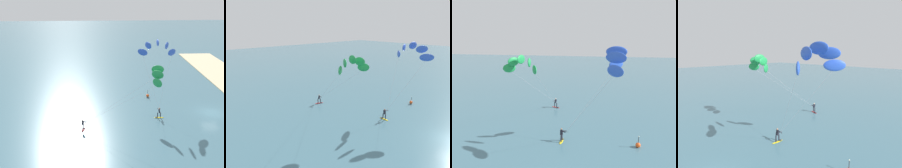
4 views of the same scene
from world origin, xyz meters
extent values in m
plane|color=#426B7A|center=(0.00, 0.00, 0.00)|extent=(240.00, 240.00, 0.00)
ellipsoid|color=yellow|center=(-1.36, 8.89, 0.04)|extent=(0.43, 1.51, 0.08)
cube|color=black|center=(-1.34, 9.30, 0.09)|extent=(0.30, 0.29, 0.02)
cylinder|color=black|center=(-1.37, 8.67, 0.47)|extent=(0.14, 0.14, 0.78)
cylinder|color=black|center=(-1.35, 9.11, 0.47)|extent=(0.14, 0.14, 0.78)
cube|color=black|center=(-1.36, 8.89, 1.16)|extent=(0.31, 0.33, 0.63)
sphere|color=#9E7051|center=(-1.36, 8.89, 1.58)|extent=(0.20, 0.20, 0.20)
cylinder|color=black|center=(-0.81, 8.85, 1.31)|extent=(0.55, 0.07, 0.03)
cylinder|color=black|center=(-1.08, 8.98, 1.34)|extent=(0.60, 0.27, 0.15)
cylinder|color=black|center=(-1.09, 8.76, 1.34)|extent=(0.58, 0.34, 0.15)
ellipsoid|color=blue|center=(4.19, 6.08, 9.07)|extent=(1.60, 1.79, 1.10)
ellipsoid|color=blue|center=(4.26, 6.96, 10.19)|extent=(2.01, 1.22, 1.10)
ellipsoid|color=blue|center=(4.37, 8.47, 10.63)|extent=(2.10, 0.47, 1.10)
ellipsoid|color=blue|center=(4.48, 9.97, 10.19)|extent=(2.08, 0.96, 1.10)
ellipsoid|color=blue|center=(4.55, 10.86, 9.07)|extent=(1.79, 1.60, 1.10)
cylinder|color=#B2B2B7|center=(1.69, 7.46, 5.04)|extent=(5.02, 2.80, 7.47)
cylinder|color=#B2B2B7|center=(1.87, 9.86, 5.04)|extent=(5.37, 2.03, 7.47)
ellipsoid|color=red|center=(-4.76, 20.52, 0.04)|extent=(1.52, 0.90, 0.08)
cube|color=black|center=(-4.38, 20.36, 0.09)|extent=(0.37, 0.37, 0.02)
cylinder|color=black|center=(-4.96, 20.60, 0.47)|extent=(0.14, 0.14, 0.78)
cylinder|color=black|center=(-4.55, 20.44, 0.47)|extent=(0.14, 0.14, 0.78)
cube|color=black|center=(-4.76, 20.52, 1.16)|extent=(0.41, 0.40, 0.63)
sphere|color=beige|center=(-4.76, 20.52, 1.58)|extent=(0.20, 0.20, 0.20)
cylinder|color=black|center=(-4.86, 19.98, 1.31)|extent=(0.14, 0.55, 0.03)
cylinder|color=black|center=(-4.70, 20.23, 1.34)|extent=(0.20, 0.61, 0.15)
cylinder|color=black|center=(-4.92, 20.27, 1.34)|extent=(0.40, 0.55, 0.15)
ellipsoid|color=#1E9347|center=(-8.46, 11.00, 8.25)|extent=(1.48, 1.14, 1.10)
ellipsoid|color=#1E9347|center=(-7.81, 10.87, 9.10)|extent=(1.14, 1.49, 1.10)
ellipsoid|color=#1E9347|center=(-6.69, 10.65, 9.43)|extent=(0.62, 1.60, 1.10)
ellipsoid|color=#1E9347|center=(-5.57, 10.43, 9.10)|extent=(0.62, 1.60, 1.10)
ellipsoid|color=#1E9347|center=(-4.92, 10.30, 8.25)|extent=(1.14, 1.48, 1.10)
cylinder|color=#B2B2B7|center=(-6.66, 15.49, 4.63)|extent=(3.62, 9.00, 6.66)
cylinder|color=#B2B2B7|center=(-4.89, 15.14, 4.63)|extent=(0.07, 9.69, 6.66)
sphere|color=#EA5119|center=(7.32, 9.18, 0.28)|extent=(0.56, 0.56, 0.56)
cylinder|color=#262628|center=(7.32, 9.18, 0.91)|extent=(0.06, 0.06, 0.70)
sphere|color=#F2F2CC|center=(7.32, 9.18, 1.32)|extent=(0.12, 0.12, 0.12)
camera|label=1|loc=(-41.54, 18.33, 19.88)|focal=46.36mm
camera|label=2|loc=(-24.54, -6.20, 13.59)|focal=31.46mm
camera|label=3|loc=(3.09, -12.83, 12.06)|focal=32.94mm
camera|label=4|loc=(13.74, -4.74, 10.34)|focal=30.14mm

